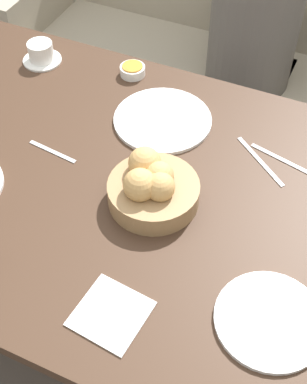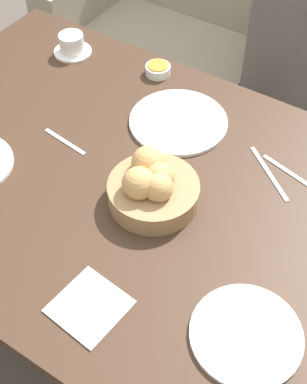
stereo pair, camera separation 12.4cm
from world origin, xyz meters
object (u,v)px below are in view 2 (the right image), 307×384
(spoon_coffee, at_px, (65,142))
(jam_bowl_honey, at_px, (158,69))
(couch, at_px, (243,72))
(plate_far_center, at_px, (178,121))
(fork_silver, at_px, (295,176))
(napkin, at_px, (89,306))
(seated_person, at_px, (286,71))
(coffee_cup, at_px, (72,45))
(plate_near_right, at_px, (246,335))
(knife_silver, at_px, (269,173))
(bread_basket, at_px, (152,187))

(spoon_coffee, bearing_deg, jam_bowl_honey, 83.37)
(couch, height_order, plate_far_center, couch)
(fork_silver, bearing_deg, spoon_coffee, -158.84)
(couch, height_order, napkin, couch)
(seated_person, relative_size, coffee_cup, 9.82)
(couch, xyz_separation_m, spoon_coffee, (-0.04, -1.06, 0.41))
(seated_person, distance_m, spoon_coffee, 0.97)
(plate_near_right, bearing_deg, napkin, -158.43)
(couch, relative_size, jam_bowl_honey, 21.70)
(napkin, bearing_deg, knife_silver, 74.78)
(fork_silver, bearing_deg, plate_far_center, 177.97)
(napkin, bearing_deg, fork_silver, 70.18)
(coffee_cup, distance_m, knife_silver, 0.75)
(knife_silver, bearing_deg, jam_bowl_honey, 156.92)
(jam_bowl_honey, distance_m, fork_silver, 0.54)
(couch, distance_m, napkin, 1.50)
(bread_basket, distance_m, knife_silver, 0.31)
(fork_silver, bearing_deg, jam_bowl_honey, 161.87)
(seated_person, height_order, bread_basket, seated_person)
(seated_person, relative_size, jam_bowl_honey, 15.49)
(couch, height_order, jam_bowl_honey, couch)
(knife_silver, distance_m, spoon_coffee, 0.53)
(coffee_cup, relative_size, jam_bowl_honey, 1.58)
(jam_bowl_honey, relative_size, knife_silver, 0.47)
(plate_far_center, relative_size, napkin, 1.79)
(bread_basket, bearing_deg, couch, 103.27)
(plate_near_right, distance_m, knife_silver, 0.45)
(plate_near_right, bearing_deg, coffee_cup, 147.52)
(plate_near_right, height_order, napkin, plate_near_right)
(plate_far_center, bearing_deg, couch, 101.48)
(fork_silver, bearing_deg, seated_person, 112.38)
(spoon_coffee, bearing_deg, plate_near_right, -19.90)
(bread_basket, bearing_deg, knife_silver, 49.45)
(couch, relative_size, bread_basket, 7.52)
(jam_bowl_honey, distance_m, spoon_coffee, 0.38)
(plate_near_right, relative_size, napkin, 1.49)
(coffee_cup, bearing_deg, plate_far_center, -12.79)
(plate_far_center, bearing_deg, napkin, -76.27)
(plate_far_center, xyz_separation_m, knife_silver, (0.29, -0.04, -0.00))
(plate_far_center, distance_m, jam_bowl_honey, 0.23)
(seated_person, relative_size, spoon_coffee, 7.96)
(fork_silver, distance_m, napkin, 0.60)
(fork_silver, xyz_separation_m, napkin, (-0.20, -0.56, 0.00))
(plate_far_center, bearing_deg, coffee_cup, 167.21)
(seated_person, height_order, knife_silver, seated_person)
(couch, height_order, knife_silver, couch)
(seated_person, height_order, spoon_coffee, seated_person)
(seated_person, xyz_separation_m, plate_far_center, (-0.06, -0.68, 0.23))
(plate_far_center, height_order, spoon_coffee, plate_far_center)
(plate_near_right, relative_size, fork_silver, 1.17)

